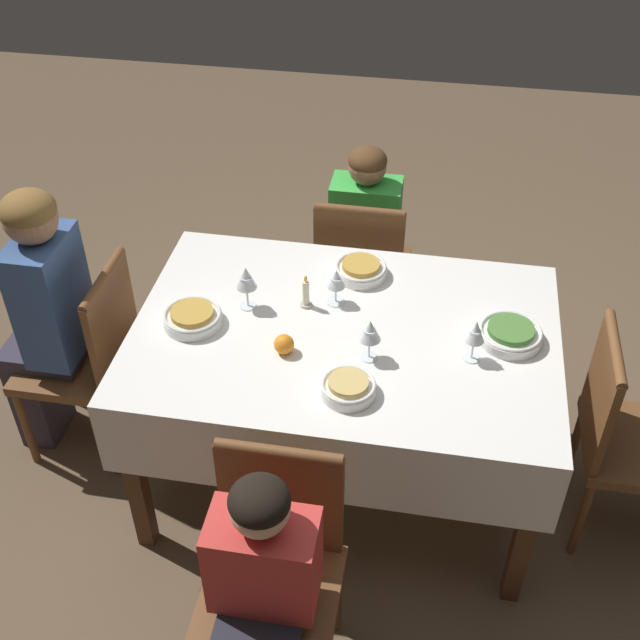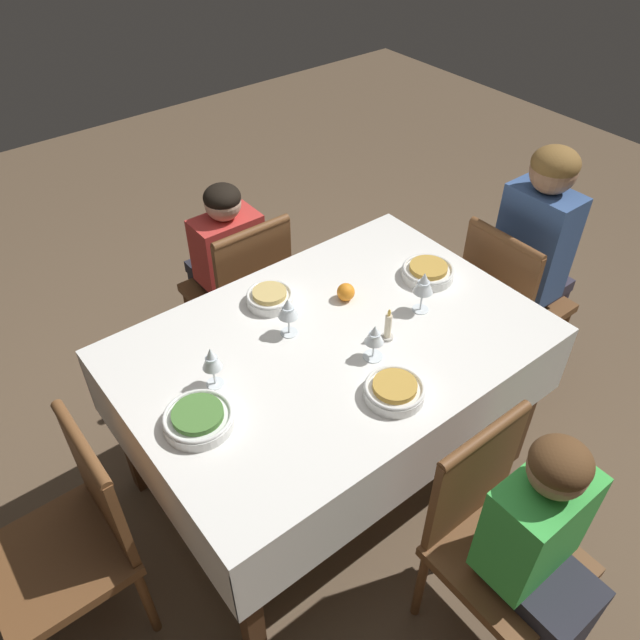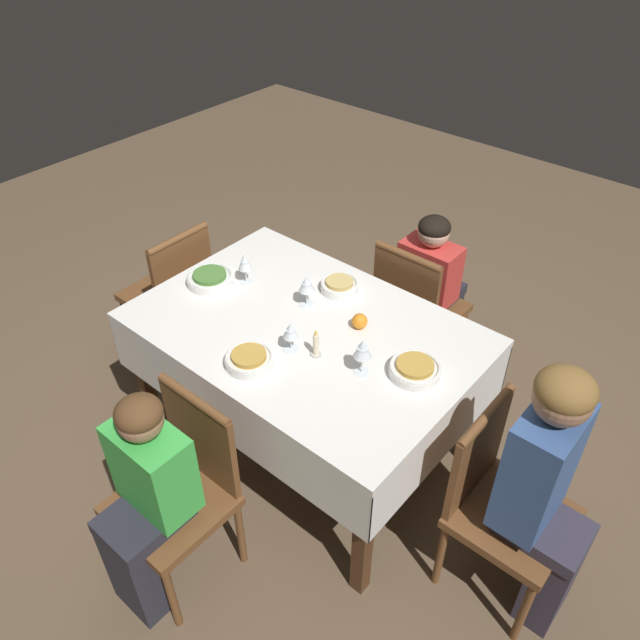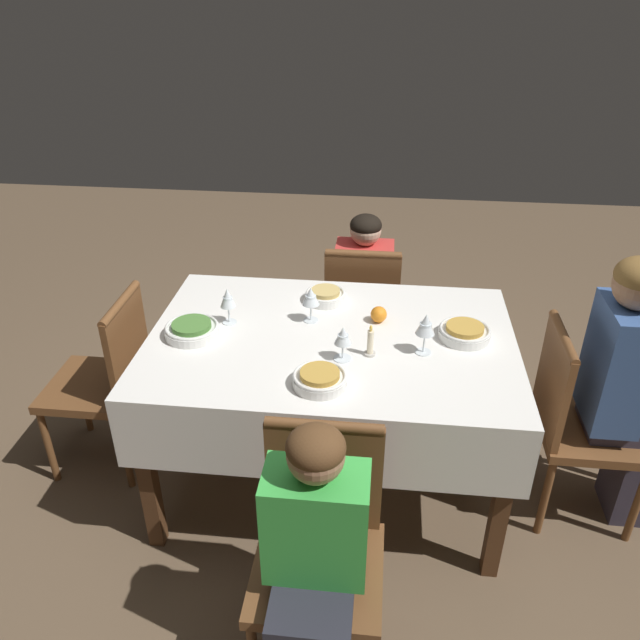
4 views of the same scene
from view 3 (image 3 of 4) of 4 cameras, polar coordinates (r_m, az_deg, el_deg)
ground_plane at (r=3.24m, az=-1.17°, el=-11.16°), size 8.00×8.00×0.00m
dining_table at (r=2.76m, az=-1.34°, el=-2.09°), size 1.47×1.00×0.76m
chair_west at (r=2.54m, az=16.05°, el=-15.34°), size 0.41×0.41×0.86m
chair_north at (r=2.54m, az=-12.48°, el=-14.43°), size 0.41×0.41×0.86m
chair_south at (r=3.33m, az=8.69°, el=1.27°), size 0.41×0.41×0.86m
chair_east at (r=3.50m, az=-13.30°, el=2.72°), size 0.41×0.41×0.86m
person_adult_denim at (r=2.37m, az=20.08°, el=-14.21°), size 0.34×0.30×1.18m
person_child_green at (r=2.43m, az=-15.72°, el=-15.47°), size 0.30×0.33×1.01m
person_child_red at (r=3.41m, az=10.28°, el=3.24°), size 0.30×0.33×0.97m
bowl_west at (r=2.48m, az=8.66°, el=-4.45°), size 0.21×0.21×0.06m
wine_glass_west at (r=2.40m, az=3.93°, el=-2.68°), size 0.07×0.07×0.17m
bowl_north at (r=2.51m, az=-6.50°, el=-3.58°), size 0.20×0.20×0.06m
wine_glass_north at (r=2.52m, az=-2.70°, el=-1.04°), size 0.07×0.07×0.14m
bowl_south at (r=2.90m, az=1.78°, el=3.17°), size 0.18×0.18×0.06m
wine_glass_south at (r=2.76m, az=-1.24°, el=3.27°), size 0.07×0.07×0.16m
bowl_east at (r=2.99m, az=-10.03°, el=3.77°), size 0.22×0.22×0.06m
wine_glass_east at (r=2.92m, az=-6.89°, el=5.24°), size 0.06×0.06×0.16m
candle_centerpiece at (r=2.52m, az=-0.37°, el=-2.42°), size 0.04×0.04×0.13m
orange_fruit at (r=2.68m, az=3.65°, el=-0.11°), size 0.07×0.07×0.07m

